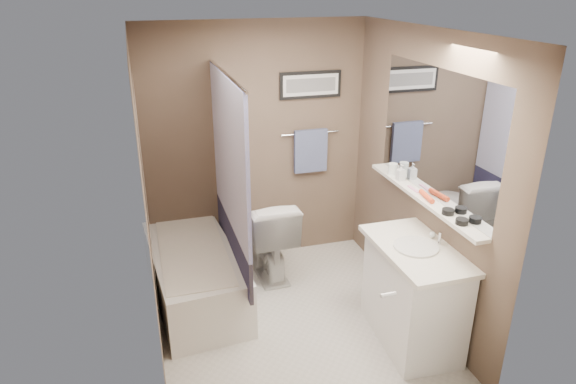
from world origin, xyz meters
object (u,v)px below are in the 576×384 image
object	(u,v)px
vanity	(413,296)
hair_brush_front	(427,196)
toilet	(267,235)
glass_jar	(393,169)
candle_bowl_near	(462,221)
candle_bowl_far	(448,212)
bathtub	(195,275)
soap_bottle	(401,172)

from	to	relation	value
vanity	hair_brush_front	size ratio (longest dim) A/B	4.09
toilet	hair_brush_front	xyz separation A→B (m)	(1.04, -1.07, 0.73)
glass_jar	vanity	bearing A→B (deg)	-102.58
candle_bowl_near	candle_bowl_far	size ratio (longest dim) A/B	1.00
hair_brush_front	glass_jar	distance (m)	0.58
candle_bowl_far	hair_brush_front	size ratio (longest dim) A/B	0.41
bathtub	glass_jar	distance (m)	2.02
toilet	soap_bottle	size ratio (longest dim) A/B	5.79
vanity	hair_brush_front	xyz separation A→B (m)	(0.19, 0.25, 0.74)
vanity	hair_brush_front	world-z (taller)	hair_brush_front
vanity	glass_jar	bearing A→B (deg)	81.00
vanity	candle_bowl_near	distance (m)	0.79
soap_bottle	glass_jar	bearing A→B (deg)	90.00
soap_bottle	hair_brush_front	bearing A→B (deg)	-90.00
soap_bottle	candle_bowl_far	bearing A→B (deg)	-90.00
bathtub	vanity	xyz separation A→B (m)	(1.60, -1.05, 0.15)
candle_bowl_near	candle_bowl_far	xyz separation A→B (m)	(0.00, 0.17, 0.00)
bathtub	soap_bottle	xyz separation A→B (m)	(1.79, -0.37, 0.94)
bathtub	soap_bottle	size ratio (longest dim) A/B	10.57
candle_bowl_far	glass_jar	bearing A→B (deg)	90.00
vanity	candle_bowl_near	xyz separation A→B (m)	(0.19, -0.22, 0.73)
toilet	hair_brush_front	bearing A→B (deg)	132.63
candle_bowl_near	hair_brush_front	distance (m)	0.47
candle_bowl_near	glass_jar	size ratio (longest dim) A/B	0.90
candle_bowl_far	soap_bottle	bearing A→B (deg)	90.00
vanity	candle_bowl_far	distance (m)	0.76
toilet	glass_jar	xyz separation A→B (m)	(1.04, -0.49, 0.75)
candle_bowl_far	hair_brush_front	world-z (taller)	hair_brush_front
glass_jar	soap_bottle	bearing A→B (deg)	-90.00
toilet	candle_bowl_near	size ratio (longest dim) A/B	9.13
bathtub	candle_bowl_far	world-z (taller)	candle_bowl_far
candle_bowl_far	bathtub	bearing A→B (deg)	148.22
vanity	soap_bottle	world-z (taller)	soap_bottle
vanity	toilet	bearing A→B (deg)	126.36
candle_bowl_far	candle_bowl_near	bearing A→B (deg)	-90.00
bathtub	glass_jar	size ratio (longest dim) A/B	15.00
bathtub	hair_brush_front	size ratio (longest dim) A/B	6.82
candle_bowl_far	vanity	bearing A→B (deg)	164.58
vanity	candle_bowl_near	bearing A→B (deg)	-46.93
candle_bowl_far	soap_bottle	world-z (taller)	soap_bottle
candle_bowl_far	glass_jar	distance (m)	0.88
toilet	candle_bowl_far	size ratio (longest dim) A/B	9.13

